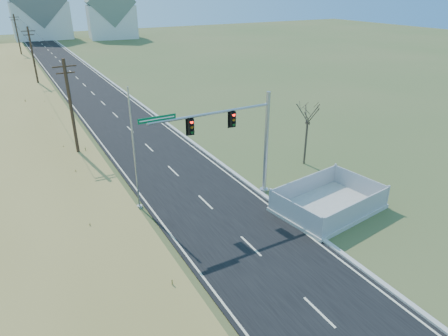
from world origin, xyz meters
TOP-DOWN VIEW (x-y plane):
  - ground at (0.00, 0.00)m, footprint 260.00×260.00m
  - road at (0.00, 50.00)m, footprint 8.00×180.00m
  - curb at (4.15, 50.00)m, footprint 0.30×180.00m
  - utility_pole_near at (-6.50, 15.00)m, footprint 1.80×0.26m
  - utility_pole_mid at (-6.50, 45.00)m, footprint 1.80×0.26m
  - utility_pole_far at (-6.50, 75.00)m, footprint 1.80×0.26m
  - condo_n at (2.00, 112.00)m, footprint 15.27×10.20m
  - condo_ne at (20.00, 104.00)m, footprint 14.12×10.51m
  - traffic_signal_mast at (2.76, 3.43)m, footprint 9.53×0.65m
  - fence_enclosure at (7.00, -0.90)m, footprint 7.66×5.75m
  - open_sign at (5.22, 2.00)m, footprint 0.45×0.11m
  - flagpole at (-4.30, 5.64)m, footprint 0.38×0.38m
  - bare_tree at (10.57, 6.03)m, footprint 2.16×2.16m

SIDE VIEW (x-z plane):
  - ground at x=0.00m, z-range 0.00..0.00m
  - road at x=0.00m, z-range 0.00..0.06m
  - curb at x=4.15m, z-range 0.00..0.18m
  - open_sign at x=5.22m, z-range 0.02..0.57m
  - fence_enclosure at x=7.00m, z-range -0.51..1.12m
  - flagpole at x=-4.30m, z-range -0.86..7.64m
  - bare_tree at x=10.57m, z-range 1.75..7.48m
  - traffic_signal_mast at x=2.76m, z-range 0.83..8.41m
  - utility_pole_near at x=-6.50m, z-range 0.18..9.18m
  - utility_pole_mid at x=-6.50m, z-range 0.18..9.18m
  - utility_pole_far at x=-6.50m, z-range 0.18..9.18m
  - condo_ne at x=20.00m, z-range -1.42..15.10m
  - condo_n at x=2.00m, z-range -1.66..16.88m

